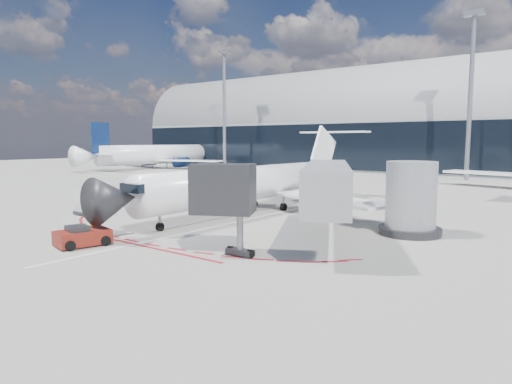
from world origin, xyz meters
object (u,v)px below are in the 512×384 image
Objects in this scene: regional_jet at (259,182)px; uld_container at (90,203)px; pushback_tug at (82,237)px; ramp_worker at (92,226)px.

regional_jet is 13.92× the size of uld_container.
regional_jet is at bearing 101.62° from pushback_tug.
ramp_worker is at bearing 144.10° from pushback_tug.
regional_jet is 15.50m from ramp_worker.
ramp_worker reaches higher than pushback_tug.
pushback_tug is at bearing 111.83° from ramp_worker.
ramp_worker is 0.74× the size of uld_container.
regional_jet reaches higher than ramp_worker.
uld_container is (-10.00, -10.08, -1.56)m from regional_jet.
uld_container is at bearing -134.78° from regional_jet.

